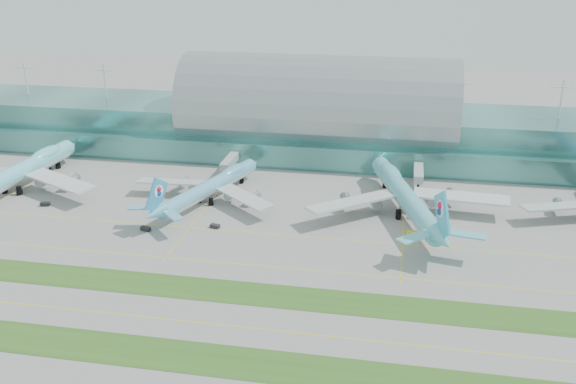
% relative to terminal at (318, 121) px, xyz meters
% --- Properties ---
extents(ground, '(700.00, 700.00, 0.00)m').
position_rel_terminal_xyz_m(ground, '(-0.01, -128.79, -14.23)').
color(ground, gray).
rests_on(ground, ground).
extents(terminal, '(340.00, 69.10, 36.00)m').
position_rel_terminal_xyz_m(terminal, '(0.00, 0.00, 0.00)').
color(terminal, '#3D7A75').
rests_on(terminal, ground).
extents(grass_strip_near, '(420.00, 12.00, 0.08)m').
position_rel_terminal_xyz_m(grass_strip_near, '(-0.01, -156.79, -14.19)').
color(grass_strip_near, '#2D591E').
rests_on(grass_strip_near, ground).
extents(grass_strip_far, '(420.00, 12.00, 0.08)m').
position_rel_terminal_xyz_m(grass_strip_far, '(-0.01, -126.79, -14.19)').
color(grass_strip_far, '#2D591E').
rests_on(grass_strip_far, ground).
extents(taxiline_b, '(420.00, 0.35, 0.01)m').
position_rel_terminal_xyz_m(taxiline_b, '(-0.01, -142.79, -14.22)').
color(taxiline_b, yellow).
rests_on(taxiline_b, ground).
extents(taxiline_c, '(420.00, 0.35, 0.01)m').
position_rel_terminal_xyz_m(taxiline_c, '(-0.01, -110.79, -14.22)').
color(taxiline_c, yellow).
rests_on(taxiline_c, ground).
extents(taxiline_d, '(420.00, 0.35, 0.01)m').
position_rel_terminal_xyz_m(taxiline_d, '(-0.01, -88.79, -14.22)').
color(taxiline_d, yellow).
rests_on(taxiline_d, ground).
extents(airliner_a, '(72.19, 82.18, 22.61)m').
position_rel_terminal_xyz_m(airliner_a, '(-105.28, -67.03, -7.25)').
color(airliner_a, '#68D6E5').
rests_on(airliner_a, ground).
extents(airliner_b, '(55.61, 64.62, 18.31)m').
position_rel_terminal_xyz_m(airliner_b, '(-30.29, -64.42, -8.58)').
color(airliner_b, '#5EB1CE').
rests_on(airliner_b, ground).
extents(airliner_c, '(68.26, 79.18, 22.34)m').
position_rel_terminal_xyz_m(airliner_c, '(39.04, -63.56, -7.34)').
color(airliner_c, '#5CBFCB').
rests_on(airliner_c, ground).
extents(gse_b, '(3.44, 2.27, 1.35)m').
position_rel_terminal_xyz_m(gse_b, '(-87.28, -80.24, -13.55)').
color(gse_b, black).
rests_on(gse_b, ground).
extents(gse_c, '(3.63, 2.43, 1.37)m').
position_rel_terminal_xyz_m(gse_c, '(-43.69, -93.78, -13.54)').
color(gse_c, black).
rests_on(gse_c, ground).
extents(gse_d, '(3.42, 2.29, 1.20)m').
position_rel_terminal_xyz_m(gse_d, '(-22.02, -87.47, -13.63)').
color(gse_d, black).
rests_on(gse_d, ground).
extents(gse_e, '(4.25, 2.58, 1.59)m').
position_rel_terminal_xyz_m(gse_e, '(42.43, -82.04, -13.43)').
color(gse_e, yellow).
rests_on(gse_e, ground).
extents(gse_f, '(3.91, 2.42, 1.73)m').
position_rel_terminal_xyz_m(gse_f, '(52.14, -75.03, -13.36)').
color(gse_f, black).
rests_on(gse_f, ground).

